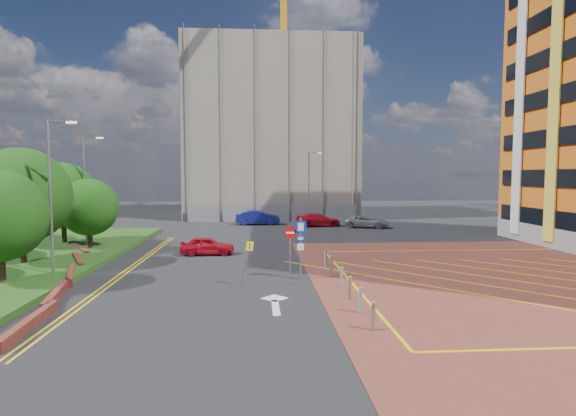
{
  "coord_description": "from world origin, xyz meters",
  "views": [
    {
      "loc": [
        -1.71,
        -22.09,
        5.46
      ],
      "look_at": [
        -0.03,
        2.86,
        3.6
      ],
      "focal_mm": 28.0,
      "sensor_mm": 36.0,
      "label": 1
    }
  ],
  "objects": [
    {
      "name": "lamp_left_far",
      "position": [
        -14.42,
        12.0,
        4.66
      ],
      "size": [
        1.53,
        0.16,
        8.0
      ],
      "color": "#9EA0A8",
      "rests_on": "grass_bed"
    },
    {
      "name": "tree_d",
      "position": [
        -16.5,
        13.0,
        3.87
      ],
      "size": [
        5.0,
        5.0,
        6.08
      ],
      "color": "#3D2B1C",
      "rests_on": "grass_bed"
    },
    {
      "name": "construction_fence",
      "position": [
        1.0,
        30.0,
        1.0
      ],
      "size": [
        21.6,
        0.06,
        2.0
      ],
      "primitive_type": "cube",
      "color": "gray",
      "rests_on": "ground"
    },
    {
      "name": "tree_b",
      "position": [
        -15.5,
        5.0,
        4.24
      ],
      "size": [
        5.6,
        5.6,
        6.74
      ],
      "color": "#3D2B1C",
      "rests_on": "grass_bed"
    },
    {
      "name": "lamp_back",
      "position": [
        4.08,
        28.0,
        4.36
      ],
      "size": [
        1.53,
        0.16,
        8.0
      ],
      "color": "#9EA0A8",
      "rests_on": "ground"
    },
    {
      "name": "car_blue_back",
      "position": [
        -1.75,
        26.84,
        0.79
      ],
      "size": [
        4.85,
        1.78,
        1.59
      ],
      "primitive_type": "imported",
      "rotation": [
        0.0,
        0.0,
        1.59
      ],
      "color": "navy",
      "rests_on": "ground"
    },
    {
      "name": "car_silver_back",
      "position": [
        9.5,
        23.24,
        0.62
      ],
      "size": [
        4.9,
        3.44,
        1.24
      ],
      "primitive_type": "imported",
      "rotation": [
        0.0,
        0.0,
        1.23
      ],
      "color": "#A2A1A8",
      "rests_on": "ground"
    },
    {
      "name": "sign_cluster",
      "position": [
        0.3,
        0.98,
        1.95
      ],
      "size": [
        1.17,
        0.12,
        3.2
      ],
      "color": "#9EA0A8",
      "rests_on": "ground"
    },
    {
      "name": "car_red_left",
      "position": [
        -5.17,
        8.49,
        0.62
      ],
      "size": [
        3.68,
        1.54,
        1.25
      ],
      "primitive_type": "imported",
      "rotation": [
        0.0,
        0.0,
        1.59
      ],
      "color": "red",
      "rests_on": "ground"
    },
    {
      "name": "ground",
      "position": [
        0.0,
        0.0,
        0.0
      ],
      "size": [
        140.0,
        140.0,
        0.0
      ],
      "primitive_type": "plane",
      "color": "black",
      "rests_on": "ground"
    },
    {
      "name": "car_red_back",
      "position": [
        4.58,
        24.73,
        0.7
      ],
      "size": [
        4.95,
        2.37,
        1.39
      ],
      "primitive_type": "imported",
      "rotation": [
        0.0,
        0.0,
        1.66
      ],
      "color": "red",
      "rests_on": "ground"
    },
    {
      "name": "tower_crane",
      "position": [
        2.0,
        39.44,
        25.85
      ],
      "size": [
        1.6,
        35.0,
        35.4
      ],
      "color": "#F3A215",
      "rests_on": "ground"
    },
    {
      "name": "warning_sign",
      "position": [
        -2.26,
        -0.43,
        1.43
      ],
      "size": [
        0.65,
        0.4,
        2.25
      ],
      "color": "#9EA0A8",
      "rests_on": "ground"
    },
    {
      "name": "lamp_left_near",
      "position": [
        -12.42,
        2.0,
        4.66
      ],
      "size": [
        1.53,
        0.16,
        8.0
      ],
      "color": "#9EA0A8",
      "rests_on": "grass_bed"
    },
    {
      "name": "bollard_row",
      "position": [
        2.3,
        -1.67,
        0.47
      ],
      "size": [
        0.14,
        11.14,
        0.9
      ],
      "color": "#9EA0A8",
      "rests_on": "forecourt"
    },
    {
      "name": "forecourt",
      "position": [
        14.0,
        0.0,
        0.01
      ],
      "size": [
        26.0,
        26.0,
        0.02
      ],
      "primitive_type": "cube",
      "color": "brown",
      "rests_on": "ground"
    },
    {
      "name": "tree_c",
      "position": [
        -13.5,
        10.0,
        3.19
      ],
      "size": [
        4.0,
        4.0,
        4.9
      ],
      "color": "#3D2B1C",
      "rests_on": "grass_bed"
    },
    {
      "name": "construction_building",
      "position": [
        0.0,
        40.0,
        11.0
      ],
      "size": [
        21.2,
        19.2,
        22.0
      ],
      "primitive_type": "cube",
      "color": "gray",
      "rests_on": "ground"
    },
    {
      "name": "retaining_wall",
      "position": [
        -11.8,
        2.0,
        0.2
      ],
      "size": [
        6.06,
        20.33,
        0.4
      ],
      "color": "maroon",
      "rests_on": "ground"
    }
  ]
}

